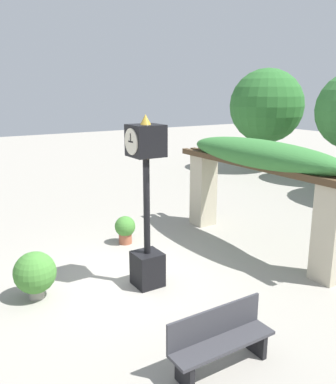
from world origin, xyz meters
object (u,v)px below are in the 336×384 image
(potted_plant_near_right, at_px, (35,273))
(potted_plant_near_left, at_px, (125,228))
(pedestal_clock, at_px, (147,204))
(park_bench, at_px, (220,340))

(potted_plant_near_right, bearing_deg, potted_plant_near_left, 121.61)
(potted_plant_near_left, bearing_deg, pedestal_clock, -15.45)
(pedestal_clock, bearing_deg, park_bench, -7.44)
(potted_plant_near_left, relative_size, park_bench, 0.44)
(potted_plant_near_right, bearing_deg, park_bench, 26.57)
(potted_plant_near_right, relative_size, park_bench, 0.56)
(potted_plant_near_left, distance_m, potted_plant_near_right, 3.24)
(potted_plant_near_right, distance_m, park_bench, 3.89)
(park_bench, bearing_deg, potted_plant_near_right, 116.57)
(potted_plant_near_left, distance_m, park_bench, 5.27)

